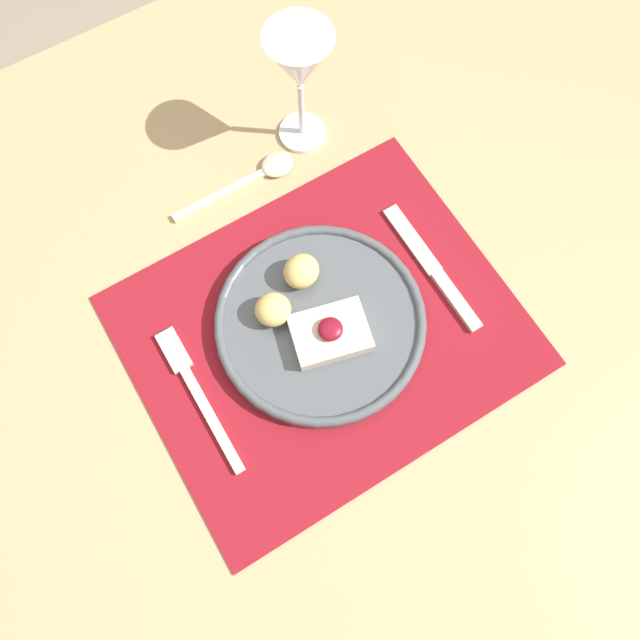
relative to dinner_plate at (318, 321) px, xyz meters
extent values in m
plane|color=gray|center=(0.00, -0.01, -0.77)|extent=(8.00, 8.00, 0.00)
cube|color=tan|center=(0.00, -0.01, -0.03)|extent=(1.40, 1.14, 0.03)
cylinder|color=tan|center=(0.63, 0.49, -0.41)|extent=(0.06, 0.06, 0.73)
cube|color=maroon|center=(0.00, -0.01, -0.02)|extent=(0.45, 0.37, 0.00)
cylinder|color=#4C5156|center=(0.00, 0.00, -0.01)|extent=(0.25, 0.25, 0.02)
torus|color=#4C5156|center=(0.00, 0.00, 0.00)|extent=(0.25, 0.25, 0.01)
cube|color=beige|center=(0.00, -0.02, 0.01)|extent=(0.10, 0.08, 0.02)
ellipsoid|color=maroon|center=(0.00, -0.02, 0.03)|extent=(0.03, 0.03, 0.01)
ellipsoid|color=#DBBC6B|center=(0.01, 0.06, 0.02)|extent=(0.06, 0.05, 0.04)
ellipsoid|color=#DBBC6B|center=(-0.04, 0.03, 0.02)|extent=(0.05, 0.05, 0.03)
cube|color=beige|center=(-0.16, -0.04, -0.01)|extent=(0.01, 0.14, 0.01)
cube|color=beige|center=(-0.16, 0.06, -0.01)|extent=(0.02, 0.05, 0.01)
cube|color=beige|center=(0.16, -0.06, -0.01)|extent=(0.02, 0.09, 0.01)
cube|color=beige|center=(0.16, 0.03, -0.01)|extent=(0.02, 0.11, 0.00)
cube|color=beige|center=(-0.02, 0.22, -0.01)|extent=(0.14, 0.01, 0.01)
ellipsoid|color=beige|center=(0.07, 0.22, -0.01)|extent=(0.04, 0.04, 0.01)
cylinder|color=white|center=(0.12, 0.25, -0.01)|extent=(0.06, 0.06, 0.01)
cylinder|color=white|center=(0.12, 0.25, 0.03)|extent=(0.01, 0.01, 0.09)
cone|color=white|center=(0.12, 0.25, 0.12)|extent=(0.08, 0.08, 0.08)
camera|label=1|loc=(-0.12, -0.21, 0.70)|focal=35.00mm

